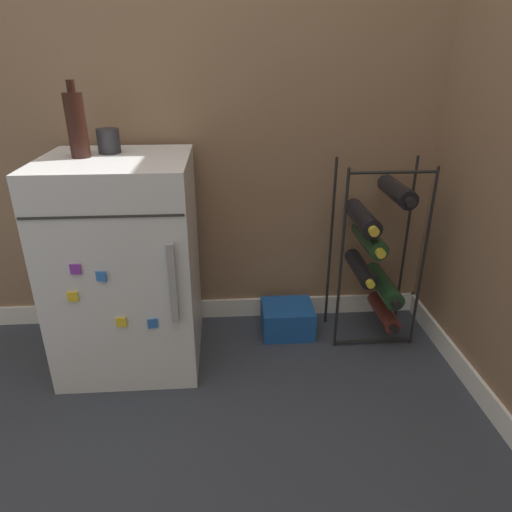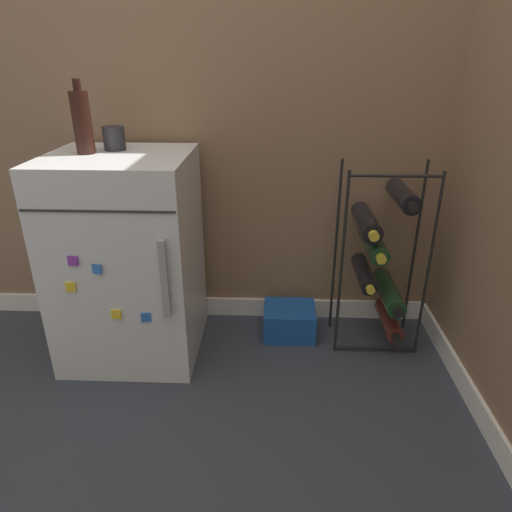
% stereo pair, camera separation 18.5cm
% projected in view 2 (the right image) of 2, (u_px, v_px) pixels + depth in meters
% --- Properties ---
extents(ground_plane, '(14.00, 14.00, 0.00)m').
position_uv_depth(ground_plane, '(254.00, 404.00, 1.67)').
color(ground_plane, '#333842').
extents(wall_back, '(6.58, 0.07, 2.50)m').
position_uv_depth(wall_back, '(261.00, 34.00, 1.76)').
color(wall_back, '#84664C').
rests_on(wall_back, ground_plane).
extents(mini_fridge, '(0.53, 0.52, 0.83)m').
position_uv_depth(mini_fridge, '(129.00, 258.00, 1.83)').
color(mini_fridge, silver).
rests_on(mini_fridge, ground_plane).
extents(wine_rack, '(0.35, 0.33, 0.79)m').
position_uv_depth(wine_rack, '(381.00, 258.00, 1.88)').
color(wine_rack, black).
rests_on(wine_rack, ground_plane).
extents(soda_box, '(0.23, 0.20, 0.13)m').
position_uv_depth(soda_box, '(289.00, 321.00, 2.06)').
color(soda_box, '#194C9E').
rests_on(soda_box, ground_plane).
extents(fridge_top_cup, '(0.08, 0.08, 0.09)m').
position_uv_depth(fridge_top_cup, '(114.00, 138.00, 1.73)').
color(fridge_top_cup, '#28282D').
rests_on(fridge_top_cup, mini_fridge).
extents(fridge_top_bottle, '(0.07, 0.07, 0.26)m').
position_uv_depth(fridge_top_bottle, '(82.00, 122.00, 1.64)').
color(fridge_top_bottle, black).
rests_on(fridge_top_bottle, mini_fridge).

